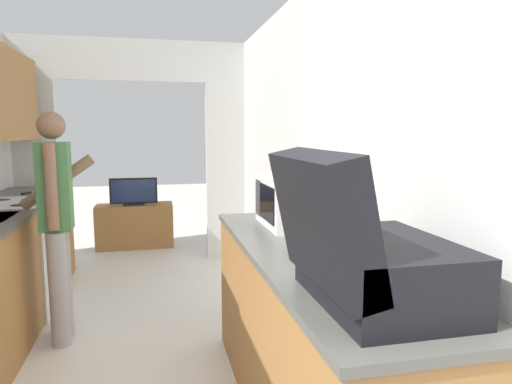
{
  "coord_description": "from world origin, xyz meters",
  "views": [
    {
      "loc": [
        0.21,
        -0.92,
        1.51
      ],
      "look_at": [
        0.93,
        2.28,
        1.07
      ],
      "focal_mm": 32.0,
      "sensor_mm": 36.0,
      "label": 1
    }
  ],
  "objects": [
    {
      "name": "wall_right",
      "position": [
        1.29,
        1.58,
        1.25
      ],
      "size": [
        0.06,
        6.76,
        2.5
      ],
      "color": "silver",
      "rests_on": "ground_plane"
    },
    {
      "name": "wall_far_with_doorway",
      "position": [
        0.0,
        4.39,
        1.44
      ],
      "size": [
        2.92,
        0.06,
        2.5
      ],
      "color": "silver",
      "rests_on": "ground_plane"
    },
    {
      "name": "counter_right",
      "position": [
        0.96,
        1.14,
        0.46
      ],
      "size": [
        0.62,
        2.15,
        0.92
      ],
      "color": "#9E6B38",
      "rests_on": "ground_plane"
    },
    {
      "name": "range_oven",
      "position": [
        -0.95,
        3.12,
        0.47
      ],
      "size": [
        0.66,
        0.72,
        1.06
      ],
      "color": "white",
      "rests_on": "ground_plane"
    },
    {
      "name": "person",
      "position": [
        -0.47,
        2.45,
        0.88
      ],
      "size": [
        0.53,
        0.38,
        1.64
      ],
      "rotation": [
        0.0,
        0.0,
        1.61
      ],
      "color": "#9E9E9E",
      "rests_on": "ground_plane"
    },
    {
      "name": "suitcase",
      "position": [
        0.88,
        0.46,
        1.1
      ],
      "size": [
        0.54,
        0.62,
        0.52
      ],
      "color": "black",
      "rests_on": "counter_right"
    },
    {
      "name": "microwave",
      "position": [
        1.05,
        1.73,
        1.08
      ],
      "size": [
        0.38,
        0.54,
        0.31
      ],
      "color": "white",
      "rests_on": "counter_right"
    },
    {
      "name": "book_stack",
      "position": [
        0.96,
        1.11,
        0.97
      ],
      "size": [
        0.24,
        0.3,
        0.09
      ],
      "color": "red",
      "rests_on": "counter_right"
    },
    {
      "name": "tv_cabinet",
      "position": [
        -0.05,
        5.12,
        0.28
      ],
      "size": [
        0.97,
        0.42,
        0.56
      ],
      "color": "#9E6B38",
      "rests_on": "ground_plane"
    },
    {
      "name": "television",
      "position": [
        -0.05,
        5.07,
        0.73
      ],
      "size": [
        0.59,
        0.16,
        0.35
      ],
      "color": "black",
      "rests_on": "tv_cabinet"
    },
    {
      "name": "knife",
      "position": [
        -0.95,
        3.66,
        0.93
      ],
      "size": [
        0.11,
        0.29,
        0.02
      ],
      "rotation": [
        0.0,
        0.0,
        -0.46
      ],
      "color": "#B7B7BC",
      "rests_on": "counter_left"
    }
  ]
}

